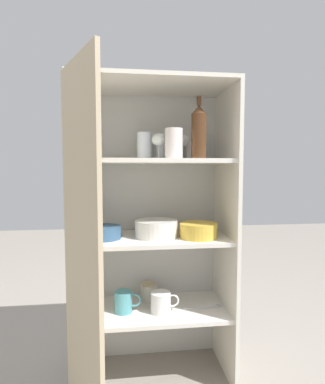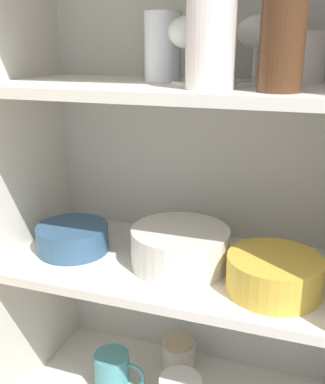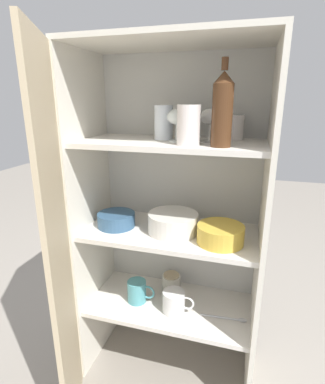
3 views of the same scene
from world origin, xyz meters
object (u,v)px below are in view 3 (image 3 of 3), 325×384
object	(u,v)px
mixing_bowl_large	(220,233)
coffee_mug_primary	(174,302)
plate_stack_white	(173,223)
wine_bottle	(222,109)
serving_bowl_small	(116,219)
storage_jar	(171,283)

from	to	relation	value
mixing_bowl_large	coffee_mug_primary	xyz separation A→B (m)	(-0.18, 0.01, -0.35)
coffee_mug_primary	mixing_bowl_large	bearing A→B (deg)	-1.87
plate_stack_white	wine_bottle	bearing A→B (deg)	-27.02
wine_bottle	serving_bowl_small	distance (m)	0.64
wine_bottle	mixing_bowl_large	distance (m)	0.46
coffee_mug_primary	storage_jar	world-z (taller)	coffee_mug_primary
serving_bowl_small	mixing_bowl_large	bearing A→B (deg)	-4.26
serving_bowl_small	coffee_mug_primary	bearing A→B (deg)	-5.84
mixing_bowl_large	storage_jar	size ratio (longest dim) A/B	1.93
wine_bottle	plate_stack_white	distance (m)	0.50
storage_jar	serving_bowl_small	bearing A→B (deg)	-153.82
wine_bottle	storage_jar	xyz separation A→B (m)	(-0.21, 0.19, -0.81)
wine_bottle	serving_bowl_small	size ratio (longest dim) A/B	1.71
wine_bottle	storage_jar	distance (m)	0.86
wine_bottle	plate_stack_white	world-z (taller)	wine_bottle
wine_bottle	mixing_bowl_large	size ratio (longest dim) A/B	1.54
mixing_bowl_large	coffee_mug_primary	size ratio (longest dim) A/B	1.29
serving_bowl_small	coffee_mug_primary	xyz separation A→B (m)	(0.27, -0.03, -0.34)
plate_stack_white	mixing_bowl_large	world-z (taller)	plate_stack_white
serving_bowl_small	storage_jar	world-z (taller)	serving_bowl_small
plate_stack_white	serving_bowl_small	xyz separation A→B (m)	(-0.25, -0.01, -0.01)
mixing_bowl_large	storage_jar	xyz separation A→B (m)	(-0.23, 0.14, -0.35)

